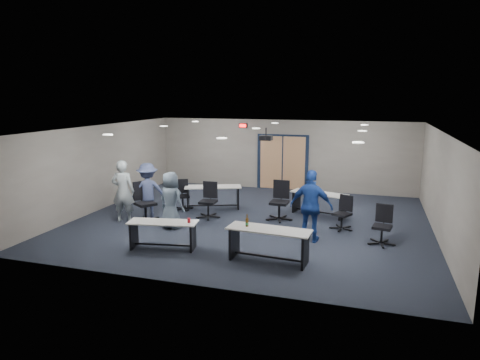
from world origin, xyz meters
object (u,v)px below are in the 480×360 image
(chair_back_b, at_px, (208,200))
(chair_loose_right, at_px, (382,225))
(person_back, at_px, (148,191))
(chair_back_a, at_px, (183,195))
(person_navy, at_px, (311,206))
(table_front_right, at_px, (268,239))
(chair_loose_left, at_px, (145,202))
(table_back_left, at_px, (213,193))
(person_plaid, at_px, (171,200))
(table_back_right, at_px, (319,200))
(table_front_left, at_px, (163,230))
(chair_back_c, at_px, (279,201))
(person_gray, at_px, (123,191))
(chair_back_d, at_px, (342,213))

(chair_back_b, xyz_separation_m, chair_loose_right, (4.95, -0.93, -0.04))
(chair_back_b, distance_m, person_back, 1.80)
(chair_back_a, xyz_separation_m, person_back, (-0.55, -1.23, 0.36))
(person_navy, height_order, person_back, person_navy)
(table_front_right, bearing_deg, chair_loose_left, 159.31)
(table_back_left, bearing_deg, chair_loose_right, -41.66)
(chair_back_b, relative_size, person_plaid, 0.67)
(table_front_right, height_order, table_back_right, table_front_right)
(chair_loose_right, distance_m, person_navy, 1.79)
(table_front_right, relative_size, person_navy, 1.03)
(table_front_left, distance_m, person_navy, 3.68)
(chair_loose_left, xyz_separation_m, person_back, (-0.08, 0.31, 0.26))
(person_plaid, distance_m, person_navy, 3.83)
(chair_loose_left, distance_m, person_navy, 4.86)
(chair_back_c, distance_m, chair_loose_right, 3.15)
(chair_loose_left, height_order, person_gray, person_gray)
(table_front_right, height_order, chair_back_b, chair_back_b)
(table_front_right, height_order, person_gray, person_gray)
(table_front_left, distance_m, chair_loose_right, 5.34)
(person_plaid, bearing_deg, chair_back_a, -59.39)
(table_back_right, bearing_deg, person_back, -142.05)
(chair_back_d, bearing_deg, chair_back_b, -152.85)
(chair_loose_right, bearing_deg, chair_back_c, 165.26)
(table_front_left, height_order, chair_back_b, chair_back_b)
(person_plaid, xyz_separation_m, person_back, (-1.08, 0.67, 0.04))
(chair_loose_left, bearing_deg, chair_back_c, -37.07)
(chair_loose_left, height_order, chair_loose_right, chair_loose_left)
(chair_back_a, xyz_separation_m, chair_back_b, (1.13, -0.64, 0.06))
(table_back_right, xyz_separation_m, chair_back_b, (-3.14, -1.30, 0.06))
(table_back_left, bearing_deg, chair_back_a, -176.01)
(table_back_left, height_order, chair_back_b, chair_back_b)
(chair_back_a, bearing_deg, chair_loose_right, -43.02)
(table_front_right, height_order, chair_back_c, chair_back_c)
(table_back_left, height_order, chair_loose_right, chair_loose_right)
(person_gray, height_order, person_navy, person_navy)
(chair_loose_right, height_order, person_back, person_back)
(table_back_left, height_order, chair_back_d, chair_back_d)
(table_back_right, bearing_deg, chair_loose_left, -138.51)
(chair_back_b, height_order, person_plaid, person_plaid)
(chair_back_d, xyz_separation_m, person_navy, (-0.68, -1.25, 0.45))
(table_front_right, xyz_separation_m, chair_back_a, (-3.66, 3.44, -0.04))
(table_front_left, height_order, table_front_right, table_front_right)
(table_front_right, relative_size, person_gray, 1.04)
(table_front_left, xyz_separation_m, chair_loose_left, (-1.53, 1.86, 0.12))
(table_front_left, height_order, table_back_left, table_front_left)
(chair_back_a, xyz_separation_m, person_plaid, (0.53, -1.90, 0.31))
(person_gray, distance_m, person_back, 0.73)
(table_back_left, relative_size, person_navy, 1.04)
(person_back, bearing_deg, chair_back_c, 164.49)
(chair_loose_right, relative_size, person_back, 0.59)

